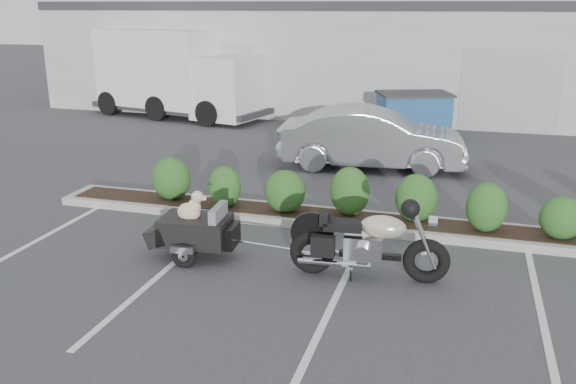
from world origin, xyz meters
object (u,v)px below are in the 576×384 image
(sedan, at_px, (372,138))
(dumpster, at_px, (413,115))
(pet_trailer, at_px, (195,229))
(motorcycle, at_px, (368,244))
(delivery_truck, at_px, (178,75))

(sedan, distance_m, dumpster, 3.89)
(pet_trailer, bearing_deg, sedan, 69.24)
(motorcycle, height_order, delivery_truck, delivery_truck)
(sedan, height_order, delivery_truck, delivery_truck)
(motorcycle, bearing_deg, dumpster, 86.98)
(delivery_truck, bearing_deg, pet_trailer, -49.89)
(sedan, relative_size, dumpster, 1.83)
(pet_trailer, relative_size, delivery_truck, 0.27)
(pet_trailer, height_order, delivery_truck, delivery_truck)
(sedan, bearing_deg, delivery_truck, 49.67)
(delivery_truck, bearing_deg, sedan, -21.22)
(dumpster, relative_size, delivery_truck, 0.35)
(motorcycle, relative_size, delivery_truck, 0.34)
(sedan, relative_size, delivery_truck, 0.65)
(motorcycle, bearing_deg, sedan, 93.75)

